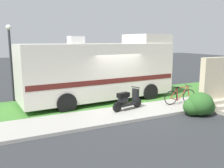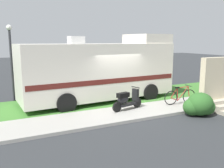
% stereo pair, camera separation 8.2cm
% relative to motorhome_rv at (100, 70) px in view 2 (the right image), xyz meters
% --- Properties ---
extents(ground_plane, '(80.00, 80.00, 0.00)m').
position_rel_motorhome_rv_xyz_m(ground_plane, '(0.46, -1.51, -1.66)').
color(ground_plane, '#2D3033').
extents(sidewalk, '(24.00, 2.00, 0.12)m').
position_rel_motorhome_rv_xyz_m(sidewalk, '(0.46, -2.71, -1.60)').
color(sidewalk, '#9E9B93').
rests_on(sidewalk, ground).
extents(grass_strip, '(24.00, 3.40, 0.08)m').
position_rel_motorhome_rv_xyz_m(grass_strip, '(0.46, -0.01, -1.62)').
color(grass_strip, '#3D752D').
rests_on(grass_strip, ground).
extents(motorhome_rv, '(8.01, 2.93, 3.49)m').
position_rel_motorhome_rv_xyz_m(motorhome_rv, '(0.00, 0.00, 0.00)').
color(motorhome_rv, silver).
rests_on(motorhome_rv, ground).
extents(scooter, '(1.64, 0.64, 0.97)m').
position_rel_motorhome_rv_xyz_m(scooter, '(0.19, -2.41, -1.08)').
color(scooter, black).
rests_on(scooter, ground).
extents(bicycle, '(1.70, 0.52, 0.90)m').
position_rel_motorhome_rv_xyz_m(bicycle, '(2.99, -2.70, -1.15)').
color(bicycle, black).
rests_on(bicycle, ground).
extents(pickup_truck_near, '(5.39, 2.35, 1.71)m').
position_rel_motorhome_rv_xyz_m(pickup_truck_near, '(1.82, 4.75, -0.74)').
color(pickup_truck_near, '#B7B29E').
rests_on(pickup_truck_near, ground).
extents(porch_steps, '(2.00, 1.26, 2.40)m').
position_rel_motorhome_rv_xyz_m(porch_steps, '(4.33, -3.80, -0.69)').
color(porch_steps, '#B2A893').
rests_on(porch_steps, ground).
extents(bush_by_porch, '(1.37, 1.03, 0.97)m').
position_rel_motorhome_rv_xyz_m(bush_by_porch, '(2.71, -4.20, -1.20)').
color(bush_by_porch, '#2D6026').
rests_on(bush_by_porch, ground).
extents(bottle_green, '(0.06, 0.06, 0.24)m').
position_rel_motorhome_rv_xyz_m(bottle_green, '(4.65, -2.68, -1.44)').
color(bottle_green, brown).
rests_on(bottle_green, ground).
extents(bottle_spare, '(0.07, 0.07, 0.27)m').
position_rel_motorhome_rv_xyz_m(bottle_spare, '(4.12, -2.82, -1.42)').
color(bottle_spare, '#19722D').
rests_on(bottle_spare, ground).
extents(street_lamp_post, '(0.28, 0.28, 3.94)m').
position_rel_motorhome_rv_xyz_m(street_lamp_post, '(-4.10, 2.09, 0.75)').
color(street_lamp_post, '#333338').
rests_on(street_lamp_post, ground).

